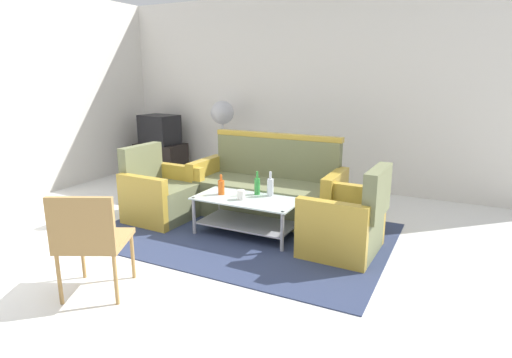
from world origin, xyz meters
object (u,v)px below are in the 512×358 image
at_px(wicker_chair, 90,236).
at_px(television, 160,129).
at_px(armchair_left, 161,195).
at_px(armchair_right, 346,224).
at_px(coffee_table, 248,210).
at_px(bottle_orange, 221,187).
at_px(cup, 241,195).
at_px(pedestal_fan, 222,117).
at_px(bottle_clear, 270,187).
at_px(couch, 267,190).
at_px(tv_stand, 161,159).
at_px(bottle_green, 257,186).

bearing_deg(wicker_chair, television, 95.91).
xyz_separation_m(armchair_left, armchair_right, (2.20, 0.03, 0.00)).
bearing_deg(coffee_table, bottle_orange, -176.20).
height_order(coffee_table, cup, cup).
bearing_deg(armchair_left, pedestal_fan, -169.36).
xyz_separation_m(cup, wicker_chair, (-0.42, -1.58, 0.03)).
relative_size(armchair_left, armchair_right, 1.00).
height_order(coffee_table, bottle_clear, bottle_clear).
height_order(couch, tv_stand, couch).
height_order(armchair_left, armchair_right, same).
height_order(coffee_table, bottle_orange, bottle_orange).
relative_size(armchair_right, coffee_table, 0.77).
bearing_deg(pedestal_fan, television, -177.75).
bearing_deg(armchair_right, cup, 97.55).
height_order(television, wicker_chair, television).
bearing_deg(couch, pedestal_fan, -42.24).
relative_size(tv_stand, wicker_chair, 0.95).
distance_m(coffee_table, cup, 0.21).
distance_m(couch, wicker_chair, 2.36).
xyz_separation_m(bottle_clear, television, (-2.82, 1.65, 0.25)).
bearing_deg(armchair_right, coffee_table, 92.86).
xyz_separation_m(couch, armchair_right, (1.13, -0.63, -0.03)).
height_order(bottle_clear, wicker_chair, wicker_chair).
bearing_deg(bottle_orange, wicker_chair, -94.91).
xyz_separation_m(bottle_clear, wicker_chair, (-0.64, -1.84, -0.02)).
height_order(coffee_table, television, television).
bearing_deg(cup, couch, 93.72).
height_order(television, pedestal_fan, pedestal_fan).
height_order(bottle_clear, tv_stand, bottle_clear).
height_order(armchair_left, wicker_chair, armchair_left).
distance_m(cup, pedestal_fan, 2.46).
distance_m(armchair_left, tv_stand, 2.35).
bearing_deg(couch, wicker_chair, 80.51).
relative_size(armchair_left, bottle_orange, 3.86).
distance_m(bottle_orange, pedestal_fan, 2.25).
relative_size(bottle_orange, television, 0.34).
bearing_deg(armchair_left, cup, 88.64).
xyz_separation_m(armchair_right, wicker_chair, (-1.50, -1.69, 0.21)).
bearing_deg(pedestal_fan, couch, -41.94).
height_order(bottle_orange, bottle_green, bottle_green).
distance_m(armchair_right, coffee_table, 1.05).
xyz_separation_m(bottle_green, television, (-2.67, 1.66, 0.25)).
bearing_deg(armchair_right, armchair_left, 92.87).
distance_m(bottle_orange, wicker_chair, 1.66).
distance_m(armchair_right, bottle_green, 1.05).
relative_size(armchair_right, bottle_green, 3.32).
distance_m(couch, armchair_right, 1.29).
relative_size(armchair_left, bottle_green, 3.32).
bearing_deg(tv_stand, television, 82.76).
height_order(armchair_right, television, television).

